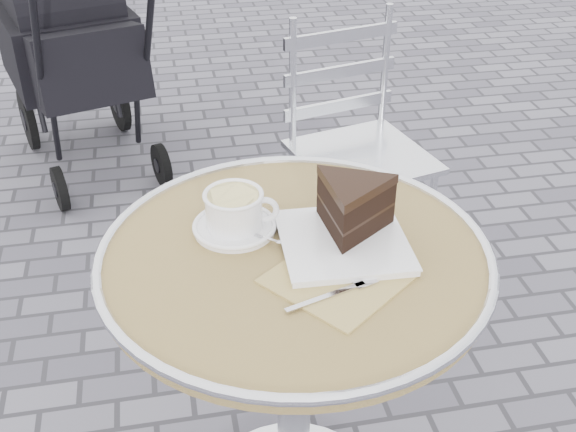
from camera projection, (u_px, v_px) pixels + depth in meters
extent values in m
cylinder|color=silver|center=(294.00, 395.00, 1.50)|extent=(0.07, 0.07, 0.67)
cylinder|color=tan|center=(295.00, 260.00, 1.31)|extent=(0.70, 0.70, 0.03)
torus|color=silver|center=(295.00, 253.00, 1.30)|extent=(0.72, 0.72, 0.02)
cylinder|color=white|center=(235.00, 228.00, 1.36)|extent=(0.15, 0.15, 0.01)
cylinder|color=white|center=(234.00, 210.00, 1.34)|extent=(0.12, 0.12, 0.07)
torus|color=white|center=(265.00, 210.00, 1.34)|extent=(0.05, 0.02, 0.05)
cylinder|color=beige|center=(233.00, 196.00, 1.32)|extent=(0.10, 0.10, 0.01)
cube|color=tan|center=(337.00, 278.00, 1.23)|extent=(0.28, 0.28, 0.00)
cube|color=white|center=(343.00, 243.00, 1.31)|extent=(0.23, 0.23, 0.01)
cylinder|color=silver|center=(338.00, 256.00, 2.16)|extent=(0.02, 0.02, 0.43)
cylinder|color=silver|center=(428.00, 231.00, 2.28)|extent=(0.02, 0.02, 0.43)
cylinder|color=silver|center=(292.00, 204.00, 2.41)|extent=(0.02, 0.02, 0.43)
cylinder|color=silver|center=(376.00, 184.00, 2.52)|extent=(0.02, 0.02, 0.43)
cube|color=silver|center=(362.00, 157.00, 2.22)|extent=(0.46, 0.46, 0.02)
cube|color=black|center=(79.00, 61.00, 2.83)|extent=(0.57, 0.73, 0.39)
cylinder|color=black|center=(60.00, 189.00, 2.74)|extent=(0.08, 0.18, 0.17)
cylinder|color=black|center=(161.00, 165.00, 2.90)|extent=(0.08, 0.18, 0.17)
cylinder|color=black|center=(28.00, 119.00, 3.15)|extent=(0.11, 0.27, 0.27)
cylinder|color=black|center=(119.00, 102.00, 3.30)|extent=(0.11, 0.27, 0.27)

